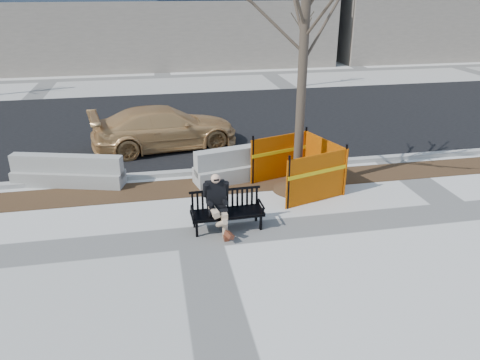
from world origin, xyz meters
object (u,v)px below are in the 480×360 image
object	(u,v)px
bench	(227,228)
jersey_barrier_left	(70,185)
tree_fence	(296,189)
jersey_barrier_right	(252,177)
sedan	(166,148)
seated_man	(217,228)

from	to	relation	value
bench	jersey_barrier_left	size ratio (longest dim) A/B	0.55
tree_fence	jersey_barrier_right	bearing A→B (deg)	133.14
jersey_barrier_left	jersey_barrier_right	world-z (taller)	jersey_barrier_right
jersey_barrier_left	tree_fence	bearing A→B (deg)	2.00
bench	sedan	xyz separation A→B (m)	(-1.06, 5.75, 0.00)
seated_man	jersey_barrier_left	distance (m)	4.73
tree_fence	bench	bearing A→B (deg)	-140.70
jersey_barrier_left	jersey_barrier_right	bearing A→B (deg)	10.93
sedan	jersey_barrier_left	size ratio (longest dim) A/B	1.57
seated_man	sedan	bearing A→B (deg)	97.00
sedan	jersey_barrier_left	bearing A→B (deg)	124.02
bench	sedan	bearing A→B (deg)	99.07
sedan	bench	bearing A→B (deg)	-179.28
bench	sedan	world-z (taller)	sedan
jersey_barrier_left	bench	bearing A→B (deg)	-24.60
sedan	jersey_barrier_left	world-z (taller)	sedan
bench	tree_fence	bearing A→B (deg)	37.93
sedan	seated_man	bearing A→B (deg)	178.65
tree_fence	jersey_barrier_right	xyz separation A→B (m)	(-0.96, 1.02, 0.00)
bench	sedan	size ratio (longest dim) A/B	0.35
tree_fence	jersey_barrier_left	world-z (taller)	tree_fence
jersey_barrier_right	seated_man	bearing A→B (deg)	-129.61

